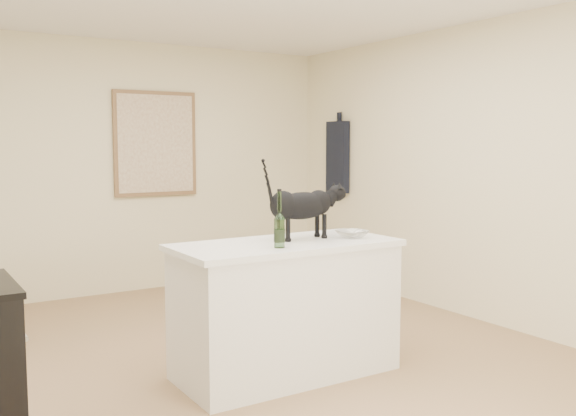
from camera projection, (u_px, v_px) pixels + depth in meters
The scene contains 11 objects.
floor at pixel (258, 367), 4.44m from camera, with size 5.50×5.50×0.00m, color #8E6C4B.
wall_back at pixel (127, 168), 6.62m from camera, with size 4.50×4.50×0.00m, color beige.
wall_right at pixel (485, 173), 5.50m from camera, with size 5.50×5.50×0.00m, color beige.
island_base at pixel (286, 311), 4.28m from camera, with size 1.44×0.67×0.86m, color white.
island_top at pixel (286, 245), 4.23m from camera, with size 1.50×0.70×0.04m, color white.
artwork_frame at pixel (156, 144), 6.73m from camera, with size 0.90×0.03×1.10m, color brown.
artwork_canvas at pixel (156, 144), 6.72m from camera, with size 0.82×0.00×1.02m, color beige.
hanging_garment at pixel (338, 157), 7.18m from camera, with size 0.08×0.34×0.80m, color black.
black_cat at pixel (302, 209), 4.33m from camera, with size 0.59×0.18×0.41m, color black, non-canonical shape.
wine_bottle at pixel (279, 222), 3.98m from camera, with size 0.07×0.07×0.32m, color #244F1F.
glass_bowl at pixel (352, 234), 4.42m from camera, with size 0.21×0.21×0.05m, color white.
Camera 1 is at (-2.11, -3.75, 1.55)m, focal length 39.81 mm.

